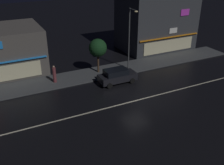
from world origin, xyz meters
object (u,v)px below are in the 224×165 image
at_px(streetlamp_mid, 130,35).
at_px(parked_car_near_kerb, 117,76).
at_px(pedestrian_on_sidewalk, 54,75).
at_px(traffic_cone, 107,79).

xyz_separation_m(streetlamp_mid, parked_car_near_kerb, (-3.07, -2.65, -3.67)).
height_order(pedestrian_on_sidewalk, traffic_cone, pedestrian_on_sidewalk).
bearing_deg(pedestrian_on_sidewalk, traffic_cone, -158.35).
distance_m(pedestrian_on_sidewalk, traffic_cone, 5.93).
height_order(streetlamp_mid, parked_car_near_kerb, streetlamp_mid).
bearing_deg(traffic_cone, pedestrian_on_sidewalk, 157.72).
relative_size(pedestrian_on_sidewalk, traffic_cone, 3.60).
height_order(pedestrian_on_sidewalk, parked_car_near_kerb, pedestrian_on_sidewalk).
height_order(streetlamp_mid, traffic_cone, streetlamp_mid).
distance_m(parked_car_near_kerb, traffic_cone, 1.33).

